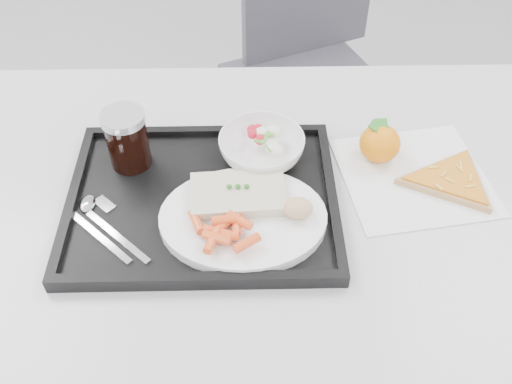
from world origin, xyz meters
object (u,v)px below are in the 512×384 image
(chair, at_px, (309,50))
(dinner_plate, at_px, (243,219))
(tray, at_px, (203,200))
(salad_bowl, at_px, (262,148))
(tangerine, at_px, (380,143))
(table, at_px, (247,227))
(pizza_slice, at_px, (451,180))
(cola_glass, at_px, (127,138))

(chair, bearing_deg, dinner_plate, -102.87)
(tray, bearing_deg, dinner_plate, -38.95)
(tray, bearing_deg, chair, 71.83)
(chair, xyz_separation_m, dinner_plate, (-0.20, -0.86, 0.24))
(salad_bowl, xyz_separation_m, tangerine, (0.21, 0.01, -0.00))
(tray, height_order, dinner_plate, dinner_plate)
(table, relative_size, pizza_slice, 6.03)
(dinner_plate, relative_size, pizza_slice, 1.36)
(table, height_order, chair, chair)
(table, distance_m, dinner_plate, 0.11)
(tray, height_order, cola_glass, cola_glass)
(tray, bearing_deg, salad_bowl, 43.72)
(dinner_plate, distance_m, pizza_slice, 0.38)
(tray, bearing_deg, pizza_slice, 5.09)
(table, height_order, dinner_plate, dinner_plate)
(chair, xyz_separation_m, pizza_slice, (0.17, -0.77, 0.22))
(chair, relative_size, pizza_slice, 4.67)
(tangerine, distance_m, pizza_slice, 0.14)
(cola_glass, relative_size, tangerine, 1.12)
(chair, distance_m, tray, 0.88)
(chair, bearing_deg, tray, -108.17)
(dinner_plate, relative_size, cola_glass, 2.50)
(tangerine, bearing_deg, cola_glass, -177.69)
(chair, distance_m, pizza_slice, 0.82)
(table, bearing_deg, tray, -176.41)
(chair, xyz_separation_m, cola_glass, (-0.39, -0.72, 0.28))
(chair, distance_m, tangerine, 0.74)
(table, distance_m, pizza_slice, 0.37)
(chair, bearing_deg, table, -103.38)
(table, xyz_separation_m, salad_bowl, (0.03, 0.09, 0.11))
(dinner_plate, xyz_separation_m, cola_glass, (-0.20, 0.15, 0.05))
(tray, xyz_separation_m, cola_glass, (-0.13, 0.09, 0.06))
(dinner_plate, relative_size, salad_bowl, 1.78)
(pizza_slice, bearing_deg, cola_glass, 174.65)
(salad_bowl, bearing_deg, tangerine, 3.12)
(tray, bearing_deg, cola_glass, 145.05)
(chair, height_order, tray, chair)
(tray, distance_m, salad_bowl, 0.14)
(cola_glass, relative_size, pizza_slice, 0.54)
(salad_bowl, relative_size, cola_glass, 1.41)
(salad_bowl, xyz_separation_m, pizza_slice, (0.33, -0.06, -0.03))
(tray, height_order, tangerine, tangerine)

